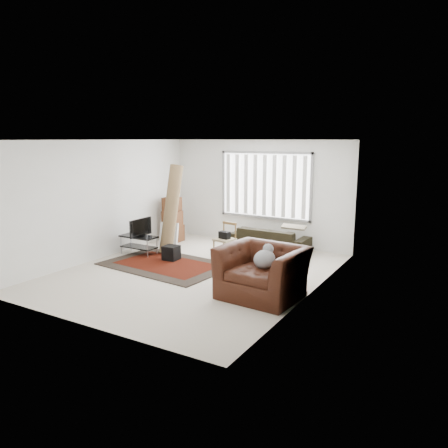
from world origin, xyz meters
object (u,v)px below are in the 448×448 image
object	(u,v)px
moving_boxes	(172,221)
side_chair	(225,238)
sofa	(270,236)
armchair	(263,268)
tv_stand	(139,241)

from	to	relation	value
moving_boxes	side_chair	xyz separation A→B (m)	(1.97, -0.58, -0.11)
sofa	armchair	world-z (taller)	armchair
side_chair	tv_stand	bearing A→B (deg)	-143.63
tv_stand	sofa	size ratio (longest dim) A/B	0.47
sofa	armchair	bearing A→B (deg)	112.53
sofa	side_chair	xyz separation A→B (m)	(-0.70, -1.00, 0.07)
armchair	side_chair	bearing A→B (deg)	137.89
moving_boxes	armchair	distance (m)	4.70
moving_boxes	sofa	distance (m)	2.71
tv_stand	armchair	xyz separation A→B (m)	(3.77, -1.10, 0.19)
sofa	moving_boxes	bearing A→B (deg)	9.38
side_chair	sofa	bearing A→B (deg)	64.35
side_chair	armchair	bearing A→B (deg)	-36.94
sofa	tv_stand	bearing A→B (deg)	37.65
tv_stand	armchair	distance (m)	3.94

